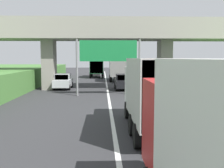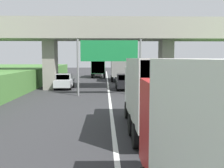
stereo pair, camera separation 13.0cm
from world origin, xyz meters
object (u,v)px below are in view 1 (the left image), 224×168
Objects in this scene: truck_green at (97,67)px; truck_white at (154,91)px; overhead_highway_sign at (108,54)px; truck_blue at (117,68)px; car_black at (123,82)px; car_silver at (63,81)px.

truck_green and truck_white have the same top height.
overhead_highway_sign is 16.03m from truck_blue.
truck_white is (1.87, -12.06, -1.85)m from overhead_highway_sign.
truck_blue is at bearing 90.18° from car_black.
truck_blue is 12.37m from car_silver.
car_black is at bearing -7.77° from car_silver.
truck_blue is 1.78× the size of car_black.
truck_green is (-1.55, 23.52, -1.85)m from overhead_highway_sign.
truck_green is (-3.25, 7.68, 0.00)m from truck_blue.
overhead_highway_sign reaches higher than truck_blue.
truck_white reaches higher than car_silver.
truck_blue is 1.00× the size of truck_white.
truck_white is 16.64m from car_black.
truck_blue is at bearing 83.85° from overhead_highway_sign.
car_black is at bearing -89.82° from truck_blue.
truck_green is at bearing 112.94° from truck_blue.
car_silver is (-6.81, 17.52, -1.08)m from truck_white.
car_silver is (-6.65, -10.38, -1.08)m from truck_blue.
overhead_highway_sign is 23.64m from truck_green.
truck_white is at bearing -89.55° from car_black.
truck_blue and truck_white have the same top height.
truck_green reaches higher than car_black.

